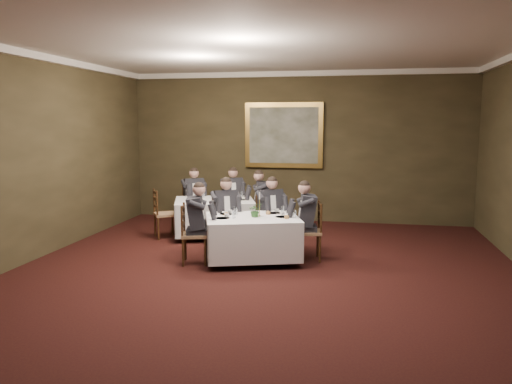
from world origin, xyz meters
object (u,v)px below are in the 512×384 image
(table_second, at_px, (215,215))
(chair_main_backright, at_px, (270,234))
(diner_sec_endright, at_px, (263,211))
(candlestick, at_px, (259,207))
(chair_main_backleft, at_px, (225,235))
(centerpiece, at_px, (255,210))
(diner_main_endleft, at_px, (195,233))
(chair_sec_endleft, at_px, (165,224))
(chair_sec_endright, at_px, (263,222))
(chair_main_endleft, at_px, (194,247))
(chair_sec_backright, at_px, (232,215))
(chair_sec_backleft, at_px, (194,216))
(chair_main_endright, at_px, (309,243))
(diner_main_backleft, at_px, (225,223))
(diner_main_backright, at_px, (270,222))
(diner_sec_backright, at_px, (232,205))
(table_main, at_px, (252,235))
(painting, at_px, (284,135))
(diner_sec_backleft, at_px, (194,206))
(diner_main_endright, at_px, (308,230))

(table_second, distance_m, chair_main_backright, 1.53)
(diner_sec_endright, height_order, candlestick, diner_sec_endright)
(chair_main_backleft, relative_size, centerpiece, 4.05)
(diner_main_endleft, height_order, chair_sec_endleft, diner_main_endleft)
(chair_sec_endright, bearing_deg, chair_main_endleft, 147.56)
(diner_main_endleft, relative_size, chair_sec_backright, 1.35)
(chair_sec_backleft, bearing_deg, chair_main_endright, 111.74)
(chair_sec_backright, bearing_deg, diner_main_backleft, 73.78)
(diner_main_backright, xyz_separation_m, centerpiece, (-0.11, -0.85, 0.38))
(diner_main_backleft, height_order, diner_sec_backright, same)
(diner_sec_backright, bearing_deg, chair_sec_backright, -90.00)
(diner_main_backleft, xyz_separation_m, chair_main_endleft, (-0.30, -0.91, -0.23))
(chair_sec_endleft, bearing_deg, diner_main_backleft, 30.77)
(chair_sec_backleft, height_order, chair_sec_endright, same)
(chair_sec_endright, bearing_deg, chair_sec_endleft, 93.61)
(diner_sec_backright, relative_size, chair_sec_endright, 1.35)
(table_main, height_order, painting, painting)
(diner_main_endleft, bearing_deg, diner_main_backright, 123.52)
(chair_sec_backleft, xyz_separation_m, painting, (1.80, 1.32, 1.75))
(diner_main_endleft, relative_size, chair_sec_endright, 1.35)
(chair_main_endright, height_order, diner_sec_backright, diner_sec_backright)
(table_main, height_order, chair_sec_backright, chair_sec_backright)
(diner_sec_backright, xyz_separation_m, diner_sec_endright, (0.79, -0.59, 0.00))
(diner_main_endleft, bearing_deg, chair_sec_backleft, -175.16)
(diner_sec_backright, bearing_deg, diner_main_backleft, 73.69)
(diner_sec_backleft, bearing_deg, diner_main_backright, 111.78)
(diner_main_backleft, height_order, diner_main_endleft, same)
(diner_main_endleft, height_order, painting, painting)
(chair_sec_backleft, bearing_deg, diner_sec_backright, 165.54)
(diner_main_backright, distance_m, chair_main_endright, 0.99)
(table_main, relative_size, diner_sec_backleft, 1.36)
(diner_main_backright, height_order, chair_main_endright, diner_main_backright)
(chair_sec_backleft, xyz_separation_m, candlestick, (1.90, -2.22, 0.64))
(diner_main_endleft, height_order, diner_sec_backleft, same)
(centerpiece, bearing_deg, chair_sec_endleft, 147.88)
(chair_main_backleft, relative_size, diner_main_backright, 0.74)
(chair_main_endright, bearing_deg, chair_sec_endleft, 60.39)
(candlestick, bearing_deg, chair_main_backright, 86.61)
(chair_main_endleft, height_order, diner_main_endleft, diner_main_endleft)
(table_main, distance_m, centerpiece, 0.44)
(diner_main_backright, bearing_deg, diner_sec_backleft, -69.32)
(diner_main_endleft, relative_size, diner_main_endright, 1.00)
(diner_main_backleft, xyz_separation_m, chair_sec_backleft, (-1.17, 1.71, -0.23))
(chair_main_endright, bearing_deg, chair_sec_backright, 29.76)
(chair_main_backright, xyz_separation_m, diner_sec_endright, (-0.34, 1.11, 0.23))
(chair_main_backleft, distance_m, diner_sec_endright, 1.45)
(diner_sec_endright, bearing_deg, centerpiece, 172.59)
(diner_main_backright, bearing_deg, diner_main_endright, 110.30)
(chair_main_backleft, xyz_separation_m, painting, (0.64, 3.02, 1.75))
(chair_sec_endright, distance_m, diner_sec_endright, 0.23)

